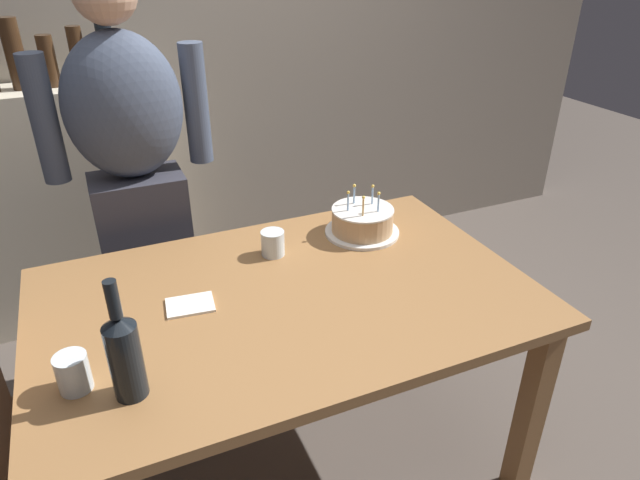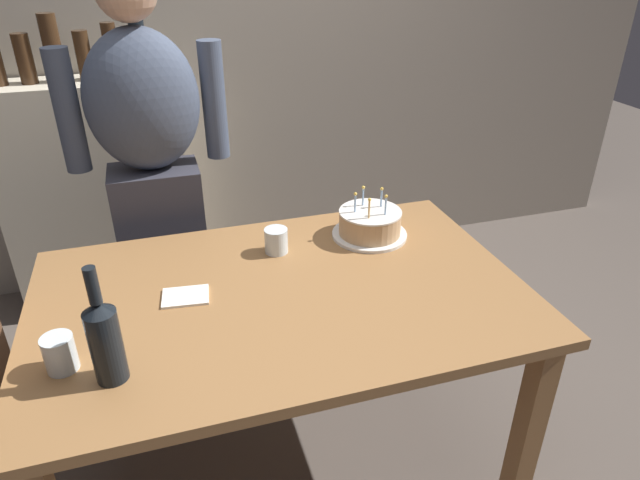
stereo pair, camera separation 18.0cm
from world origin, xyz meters
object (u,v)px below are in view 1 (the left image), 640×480
wine_bottle (124,354)px  person_man_bearded (137,187)px  water_glass_near (273,243)px  napkin_stack (190,305)px  water_glass_far (73,373)px  birthday_cake (362,222)px

wine_bottle → person_man_bearded: (0.16, 0.96, 0.01)m
water_glass_near → wine_bottle: size_ratio=0.27×
water_glass_near → napkin_stack: bearing=-149.5°
wine_bottle → water_glass_far: bearing=149.1°
water_glass_far → person_man_bearded: (0.28, 0.89, 0.09)m
birthday_cake → water_glass_far: (-1.00, -0.44, 0.00)m
birthday_cake → napkin_stack: 0.71m
water_glass_near → wine_bottle: wine_bottle is taller
water_glass_far → wine_bottle: bearing=-30.9°
napkin_stack → water_glass_far: bearing=-144.5°
water_glass_near → napkin_stack: 0.38m
person_man_bearded → birthday_cake: bearing=148.3°
water_glass_near → wine_bottle: (-0.53, -0.50, 0.08)m
water_glass_near → napkin_stack: size_ratio=0.63×
birthday_cake → person_man_bearded: size_ratio=0.16×
birthday_cake → wine_bottle: bearing=-149.9°
water_glass_far → napkin_stack: (0.32, 0.23, -0.04)m
napkin_stack → wine_bottle: bearing=-123.8°
water_glass_near → person_man_bearded: 0.60m
birthday_cake → wine_bottle: 1.02m
water_glass_near → water_glass_far: size_ratio=0.90×
water_glass_far → napkin_stack: bearing=35.5°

